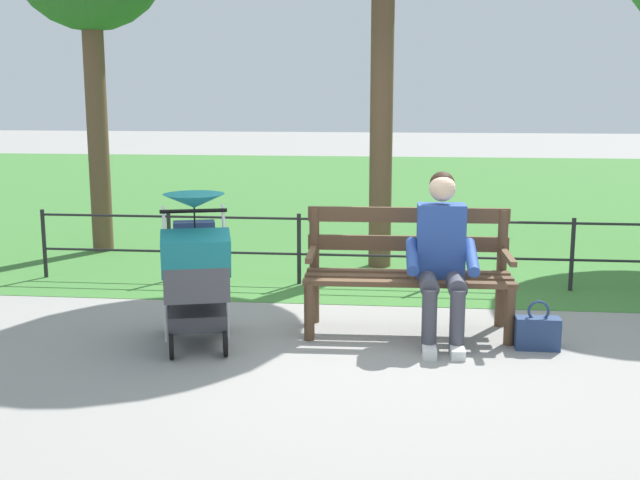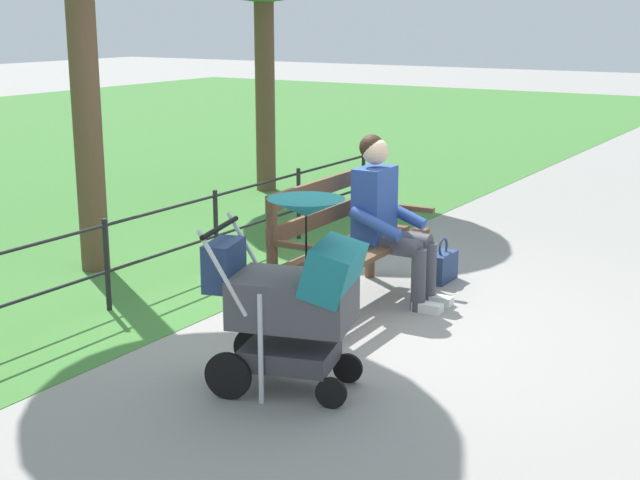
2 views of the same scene
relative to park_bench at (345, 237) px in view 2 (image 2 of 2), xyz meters
name	(u,v)px [view 2 (image 2 of 2)]	position (x,y,z in m)	size (l,w,h in m)	color
ground_plane	(330,321)	(0.40, 0.12, -0.53)	(60.00, 60.00, 0.00)	gray
park_bench	(345,237)	(0.00, 0.00, 0.00)	(1.62, 0.65, 0.96)	brown
person_on_bench	(387,215)	(-0.25, 0.22, 0.15)	(0.54, 0.74, 1.28)	#42424C
stroller	(294,293)	(1.55, 0.56, 0.07)	(0.71, 0.98, 1.15)	black
handbag	(443,266)	(-0.95, 0.38, -0.40)	(0.32, 0.14, 0.37)	navy
park_fence	(165,238)	(0.40, -1.42, -0.11)	(6.53, 0.04, 0.70)	black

